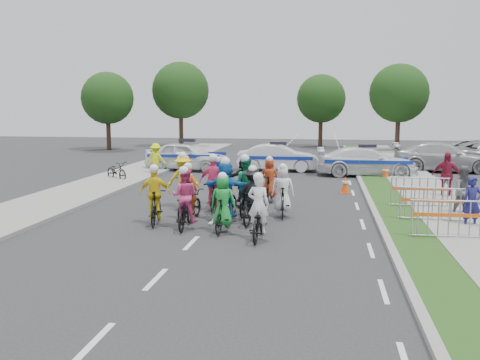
% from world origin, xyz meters
% --- Properties ---
extents(ground, '(90.00, 90.00, 0.00)m').
position_xyz_m(ground, '(0.00, 0.00, 0.00)').
color(ground, '#28282B').
rests_on(ground, ground).
extents(curb_right, '(0.20, 60.00, 0.12)m').
position_xyz_m(curb_right, '(5.10, 5.00, 0.06)').
color(curb_right, gray).
rests_on(curb_right, ground).
extents(grass_strip, '(1.20, 60.00, 0.11)m').
position_xyz_m(grass_strip, '(5.80, 5.00, 0.06)').
color(grass_strip, '#1C4315').
rests_on(grass_strip, ground).
extents(sidewalk_right, '(2.40, 60.00, 0.13)m').
position_xyz_m(sidewalk_right, '(7.60, 5.00, 0.07)').
color(sidewalk_right, gray).
rests_on(sidewalk_right, ground).
extents(sidewalk_left, '(3.00, 60.00, 0.13)m').
position_xyz_m(sidewalk_left, '(-6.50, 5.00, 0.07)').
color(sidewalk_left, gray).
rests_on(sidewalk_left, ground).
extents(rider_0, '(0.68, 1.82, 1.84)m').
position_xyz_m(rider_0, '(1.69, 0.70, 0.61)').
color(rider_0, black).
rests_on(rider_0, ground).
extents(rider_1, '(0.76, 1.69, 1.74)m').
position_xyz_m(rider_1, '(0.59, 1.35, 0.68)').
color(rider_1, black).
rests_on(rider_1, ground).
extents(rider_2, '(0.81, 1.85, 1.85)m').
position_xyz_m(rider_2, '(-0.61, 1.67, 0.69)').
color(rider_2, black).
rests_on(rider_2, ground).
extents(rider_3, '(0.98, 1.82, 1.85)m').
position_xyz_m(rider_3, '(-1.61, 2.02, 0.71)').
color(rider_3, black).
rests_on(rider_3, ground).
extents(rider_4, '(1.10, 1.87, 1.82)m').
position_xyz_m(rider_4, '(1.28, 2.59, 0.71)').
color(rider_4, black).
rests_on(rider_4, ground).
extents(rider_5, '(1.68, 1.99, 2.02)m').
position_xyz_m(rider_5, '(0.40, 2.82, 0.84)').
color(rider_5, black).
rests_on(rider_5, ground).
extents(rider_6, '(0.88, 1.87, 1.84)m').
position_xyz_m(rider_6, '(-0.78, 2.82, 0.61)').
color(rider_6, black).
rests_on(rider_6, ground).
extents(rider_7, '(0.77, 1.70, 1.76)m').
position_xyz_m(rider_7, '(2.10, 3.76, 0.69)').
color(rider_7, black).
rests_on(rider_7, ground).
extents(rider_8, '(0.85, 1.99, 2.01)m').
position_xyz_m(rider_8, '(0.83, 4.01, 0.74)').
color(rider_8, black).
rests_on(rider_8, ground).
extents(rider_9, '(1.03, 1.92, 1.97)m').
position_xyz_m(rider_9, '(-0.32, 4.45, 0.75)').
color(rider_9, black).
rests_on(rider_9, ground).
extents(rider_10, '(1.20, 2.04, 2.00)m').
position_xyz_m(rider_10, '(-1.47, 4.75, 0.77)').
color(rider_10, black).
rests_on(rider_10, ground).
extents(rider_11, '(1.55, 1.84, 1.88)m').
position_xyz_m(rider_11, '(0.61, 5.39, 0.79)').
color(rider_11, black).
rests_on(rider_11, ground).
extents(rider_12, '(0.86, 1.82, 1.78)m').
position_xyz_m(rider_12, '(-0.41, 5.54, 0.59)').
color(rider_12, black).
rests_on(rider_12, ground).
extents(rider_13, '(0.76, 1.68, 1.73)m').
position_xyz_m(rider_13, '(1.39, 6.47, 0.68)').
color(rider_13, black).
rests_on(rider_13, ground).
extents(police_car_0, '(4.95, 2.65, 1.60)m').
position_xyz_m(police_car_0, '(-4.16, 15.57, 0.80)').
color(police_car_0, white).
rests_on(police_car_0, ground).
extents(police_car_1, '(4.53, 1.79, 1.47)m').
position_xyz_m(police_car_1, '(0.87, 16.06, 0.73)').
color(police_car_1, white).
rests_on(police_car_1, ground).
extents(police_car_2, '(5.13, 2.20, 1.47)m').
position_xyz_m(police_car_2, '(5.56, 14.69, 0.74)').
color(police_car_2, white).
rests_on(police_car_2, ground).
extents(civilian_sedan, '(5.59, 2.61, 1.58)m').
position_xyz_m(civilian_sedan, '(9.85, 17.18, 0.79)').
color(civilian_sedan, '#B0B0B5').
rests_on(civilian_sedan, ground).
extents(spectator_0, '(0.61, 0.45, 1.54)m').
position_xyz_m(spectator_0, '(7.71, 2.98, 0.77)').
color(spectator_0, navy).
rests_on(spectator_0, ground).
extents(spectator_1, '(0.90, 0.75, 1.67)m').
position_xyz_m(spectator_1, '(7.92, 4.66, 0.84)').
color(spectator_1, '#5D5D62').
rests_on(spectator_1, ground).
extents(spectator_2, '(1.15, 0.75, 1.81)m').
position_xyz_m(spectator_2, '(8.07, 8.16, 0.91)').
color(spectator_2, maroon).
rests_on(spectator_2, ground).
extents(marshal_hiviz, '(1.07, 0.62, 1.66)m').
position_xyz_m(marshal_hiviz, '(-5.23, 13.24, 0.83)').
color(marshal_hiviz, '#E2FF0D').
rests_on(marshal_hiviz, ground).
extents(barrier_0, '(2.02, 0.57, 1.12)m').
position_xyz_m(barrier_0, '(6.70, 1.25, 0.56)').
color(barrier_0, '#A5A8AD').
rests_on(barrier_0, ground).
extents(barrier_1, '(2.03, 0.63, 1.12)m').
position_xyz_m(barrier_1, '(6.70, 3.45, 0.56)').
color(barrier_1, '#A5A8AD').
rests_on(barrier_1, ground).
extents(barrier_2, '(2.01, 0.55, 1.12)m').
position_xyz_m(barrier_2, '(6.70, 5.80, 0.56)').
color(barrier_2, '#A5A8AD').
rests_on(barrier_2, ground).
extents(cone_0, '(0.40, 0.40, 0.70)m').
position_xyz_m(cone_0, '(4.28, 8.95, 0.34)').
color(cone_0, '#F24C0C').
rests_on(cone_0, ground).
extents(cone_1, '(0.40, 0.40, 0.70)m').
position_xyz_m(cone_1, '(6.38, 13.49, 0.34)').
color(cone_1, '#F24C0C').
rests_on(cone_1, ground).
extents(parked_bike, '(1.74, 1.57, 0.92)m').
position_xyz_m(parked_bike, '(-6.52, 11.08, 0.46)').
color(parked_bike, black).
rests_on(parked_bike, ground).
extents(tree_0, '(4.20, 4.20, 6.30)m').
position_xyz_m(tree_0, '(-14.00, 28.00, 4.19)').
color(tree_0, '#382619').
rests_on(tree_0, ground).
extents(tree_1, '(4.55, 4.55, 6.82)m').
position_xyz_m(tree_1, '(9.00, 30.00, 4.54)').
color(tree_1, '#382619').
rests_on(tree_1, ground).
extents(tree_3, '(4.90, 4.90, 7.35)m').
position_xyz_m(tree_3, '(-9.00, 32.00, 4.89)').
color(tree_3, '#382619').
rests_on(tree_3, ground).
extents(tree_4, '(4.20, 4.20, 6.30)m').
position_xyz_m(tree_4, '(3.00, 34.00, 4.19)').
color(tree_4, '#382619').
rests_on(tree_4, ground).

